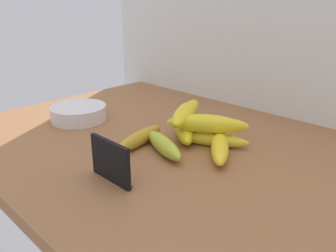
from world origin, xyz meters
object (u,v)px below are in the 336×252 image
(chalkboard_sign, at_px, (111,163))
(banana_1, at_px, (164,145))
(banana_0, at_px, (212,139))
(banana_7, at_px, (187,112))
(banana_2, at_px, (140,138))
(banana_5, at_px, (207,124))
(banana_6, at_px, (211,123))
(fruit_bowl, at_px, (79,113))
(banana_4, at_px, (184,129))
(banana_3, at_px, (220,146))
(banana_8, at_px, (183,114))

(chalkboard_sign, relative_size, banana_1, 0.70)
(banana_0, height_order, banana_7, banana_7)
(banana_2, height_order, banana_7, banana_7)
(banana_5, height_order, banana_6, same)
(fruit_bowl, bearing_deg, banana_4, 20.63)
(banana_3, xyz_separation_m, banana_8, (-0.13, 0.02, 0.04))
(banana_4, height_order, banana_7, banana_7)
(banana_4, bearing_deg, banana_3, -8.24)
(banana_0, xyz_separation_m, banana_5, (-0.01, -0.01, 0.04))
(banana_3, distance_m, banana_8, 0.14)
(fruit_bowl, relative_size, banana_1, 1.00)
(banana_2, bearing_deg, banana_1, 4.63)
(fruit_bowl, height_order, banana_7, banana_7)
(banana_0, relative_size, banana_3, 0.95)
(banana_1, distance_m, banana_7, 0.13)
(fruit_bowl, height_order, banana_0, fruit_bowl)
(banana_3, bearing_deg, banana_2, -152.31)
(chalkboard_sign, bearing_deg, banana_0, 82.38)
(banana_2, relative_size, banana_7, 0.86)
(fruit_bowl, distance_m, banana_4, 0.32)
(banana_2, relative_size, banana_5, 0.88)
(fruit_bowl, xyz_separation_m, banana_6, (0.38, 0.13, 0.03))
(chalkboard_sign, bearing_deg, banana_5, 84.73)
(banana_1, xyz_separation_m, banana_8, (-0.03, 0.10, 0.04))
(banana_6, bearing_deg, fruit_bowl, -161.15)
(banana_2, bearing_deg, banana_0, 42.25)
(fruit_bowl, bearing_deg, banana_0, 17.68)
(banana_4, bearing_deg, banana_5, 1.92)
(banana_3, bearing_deg, banana_7, 166.35)
(chalkboard_sign, height_order, banana_5, chalkboard_sign)
(banana_2, bearing_deg, banana_5, 43.36)
(chalkboard_sign, distance_m, banana_3, 0.25)
(banana_0, xyz_separation_m, banana_7, (-0.08, 0.00, 0.05))
(fruit_bowl, bearing_deg, banana_1, 2.36)
(banana_2, xyz_separation_m, banana_4, (0.04, 0.11, 0.00))
(banana_1, xyz_separation_m, banana_6, (0.04, 0.11, 0.03))
(banana_1, height_order, banana_2, banana_1)
(banana_5, height_order, banana_7, banana_7)
(banana_4, distance_m, banana_5, 0.08)
(banana_4, relative_size, banana_5, 0.91)
(banana_8, bearing_deg, banana_6, 12.69)
(banana_1, height_order, banana_6, banana_6)
(banana_2, distance_m, banana_3, 0.19)
(banana_6, height_order, banana_7, banana_7)
(banana_2, distance_m, banana_5, 0.16)
(banana_2, distance_m, banana_4, 0.12)
(banana_2, bearing_deg, banana_8, 68.31)
(chalkboard_sign, xyz_separation_m, banana_0, (0.04, 0.27, -0.02))
(fruit_bowl, xyz_separation_m, banana_8, (0.30, 0.11, 0.04))
(banana_8, bearing_deg, fruit_bowl, -159.68)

